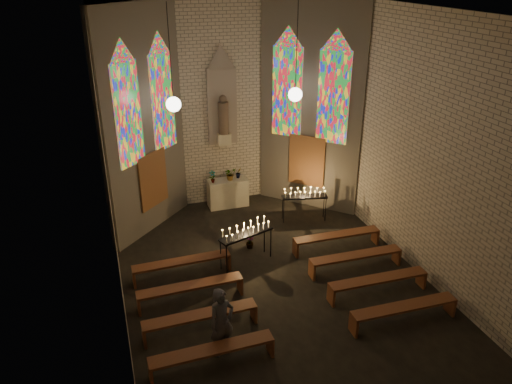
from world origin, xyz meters
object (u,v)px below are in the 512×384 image
(altar, at_px, (228,193))
(votive_stand_left, at_px, (246,231))
(votive_stand_right, at_px, (305,194))
(visitor, at_px, (222,322))
(aisle_flower_pot, at_px, (250,242))

(altar, distance_m, votive_stand_left, 3.85)
(votive_stand_right, bearing_deg, visitor, -115.84)
(aisle_flower_pot, relative_size, visitor, 0.25)
(altar, relative_size, aisle_flower_pot, 3.37)
(altar, relative_size, votive_stand_left, 0.83)
(votive_stand_left, bearing_deg, votive_stand_right, 17.83)
(altar, distance_m, visitor, 7.41)
(altar, xyz_separation_m, visitor, (-2.04, -7.12, 0.33))
(aisle_flower_pot, height_order, votive_stand_left, votive_stand_left)
(votive_stand_left, height_order, visitor, visitor)
(altar, bearing_deg, votive_stand_left, -97.03)
(votive_stand_left, distance_m, visitor, 3.69)
(votive_stand_left, relative_size, visitor, 1.01)
(altar, xyz_separation_m, aisle_flower_pot, (-0.13, -3.03, -0.29))
(visitor, bearing_deg, votive_stand_right, 33.21)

